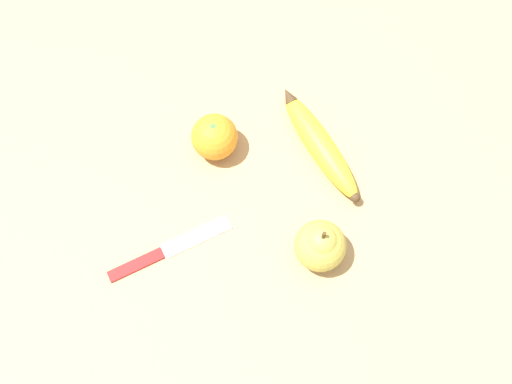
% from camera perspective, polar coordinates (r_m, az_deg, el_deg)
% --- Properties ---
extents(ground_plane, '(3.00, 3.00, 0.00)m').
position_cam_1_polar(ground_plane, '(0.89, 2.53, 2.92)').
color(ground_plane, tan).
extents(banana, '(0.17, 0.16, 0.04)m').
position_cam_1_polar(banana, '(0.88, 6.07, 4.55)').
color(banana, yellow).
rests_on(banana, ground_plane).
extents(orange, '(0.07, 0.07, 0.07)m').
position_cam_1_polar(orange, '(0.87, -3.97, 5.25)').
color(orange, orange).
rests_on(orange, ground_plane).
extents(pear, '(0.07, 0.07, 0.09)m').
position_cam_1_polar(pear, '(0.80, 6.15, -5.04)').
color(pear, '#B7AD47').
rests_on(pear, ground_plane).
extents(paring_knife, '(0.14, 0.14, 0.01)m').
position_cam_1_polar(paring_knife, '(0.84, -8.62, -5.57)').
color(paring_knife, silver).
rests_on(paring_knife, ground_plane).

